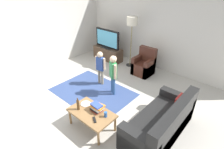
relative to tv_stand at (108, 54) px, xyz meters
name	(u,v)px	position (x,y,z in m)	size (l,w,h in m)	color
ground	(97,104)	(1.72, -2.30, -0.24)	(7.80, 7.80, 0.00)	#B2ADA3
wall_back	(159,30)	(1.72, 0.70, 1.11)	(6.00, 0.12, 2.70)	silver
wall_left	(30,32)	(-1.28, -2.30, 1.11)	(0.12, 6.00, 2.70)	silver
area_rug	(93,92)	(1.23, -1.98, -0.24)	(2.20, 1.60, 0.01)	#33477A
tv_stand	(108,54)	(0.00, 0.00, 0.00)	(1.20, 0.44, 0.50)	#4C3828
tv	(107,39)	(0.00, -0.02, 0.60)	(1.10, 0.28, 0.71)	black
couch	(163,124)	(3.46, -2.09, 0.05)	(0.80, 1.80, 0.86)	black
armchair	(144,65)	(1.71, -0.04, 0.05)	(0.60, 0.60, 0.90)	#472319
floor_lamp	(132,24)	(0.98, 0.15, 1.30)	(0.36, 0.36, 1.78)	#262626
child_near_tv	(100,65)	(1.07, -1.48, 0.39)	(0.35, 0.17, 1.06)	gray
child_center	(113,72)	(1.69, -1.62, 0.45)	(0.35, 0.24, 1.16)	#33598C
coffee_table	(92,114)	(2.21, -2.91, 0.13)	(1.00, 0.60, 0.42)	olive
book_stack	(97,107)	(2.26, -2.79, 0.26)	(0.30, 0.25, 0.16)	red
bottle	(78,105)	(1.93, -3.03, 0.30)	(0.06, 0.06, 0.30)	#4C3319
tv_remote	(95,120)	(2.43, -3.03, 0.19)	(0.17, 0.05, 0.02)	black
soda_can	(106,114)	(2.53, -2.81, 0.24)	(0.07, 0.07, 0.12)	#2659B2
plate	(86,104)	(1.91, -2.81, 0.18)	(0.22, 0.22, 0.02)	white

